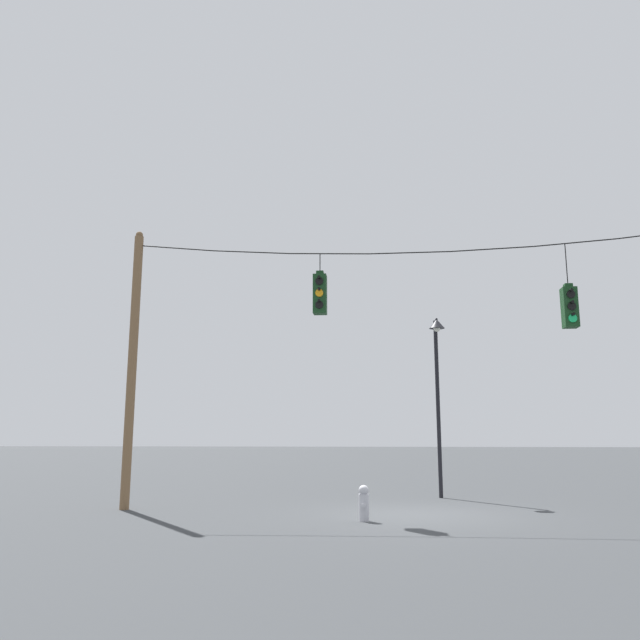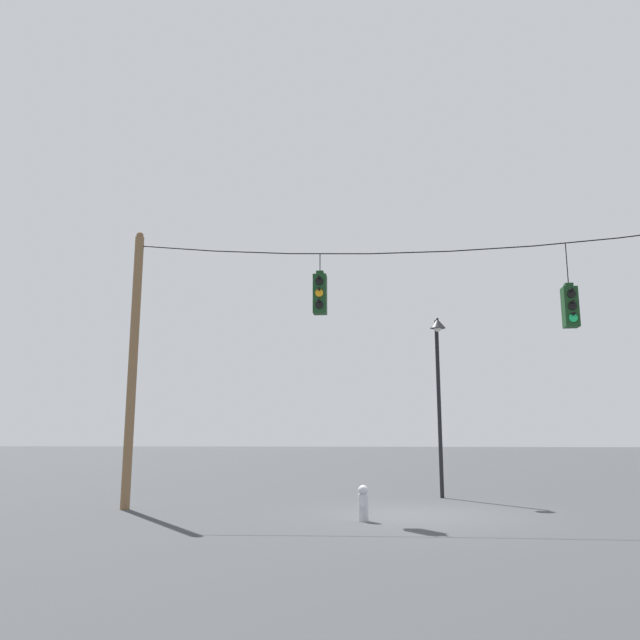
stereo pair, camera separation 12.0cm
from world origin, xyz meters
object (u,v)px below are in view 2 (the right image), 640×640
object	(u,v)px
traffic_light_near_left_pole	(570,306)
street_lamp	(438,366)
utility_pole_left	(133,365)
traffic_light_over_intersection	(320,294)
fire_hydrant	(363,503)

from	to	relation	value
traffic_light_near_left_pole	street_lamp	size ratio (longest dim) A/B	0.40
utility_pole_left	street_lamp	size ratio (longest dim) A/B	1.35
traffic_light_over_intersection	traffic_light_near_left_pole	xyz separation A→B (m)	(6.16, 0.00, -0.47)
traffic_light_over_intersection	traffic_light_near_left_pole	distance (m)	6.18
utility_pole_left	traffic_light_over_intersection	world-z (taller)	utility_pole_left
traffic_light_near_left_pole	street_lamp	xyz separation A→B (m)	(-2.93, 3.61, -1.03)
traffic_light_near_left_pole	utility_pole_left	bearing A→B (deg)	180.00
fire_hydrant	traffic_light_over_intersection	bearing A→B (deg)	125.20
utility_pole_left	traffic_light_near_left_pole	distance (m)	11.13
traffic_light_over_intersection	street_lamp	world-z (taller)	traffic_light_over_intersection
traffic_light_near_left_pole	fire_hydrant	bearing A→B (deg)	-162.77
street_lamp	utility_pole_left	bearing A→B (deg)	-156.02
fire_hydrant	street_lamp	bearing A→B (deg)	67.75
traffic_light_over_intersection	fire_hydrant	world-z (taller)	traffic_light_over_intersection
traffic_light_near_left_pole	street_lamp	distance (m)	4.77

